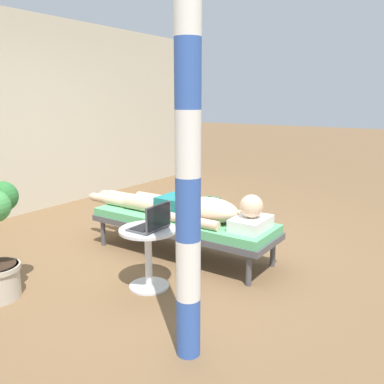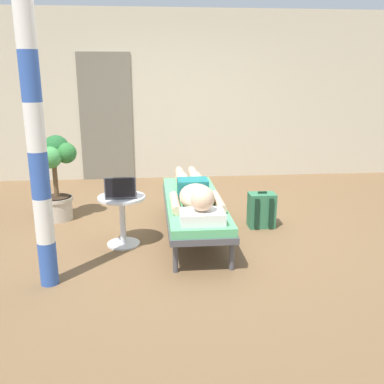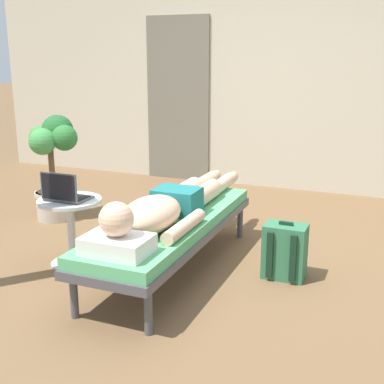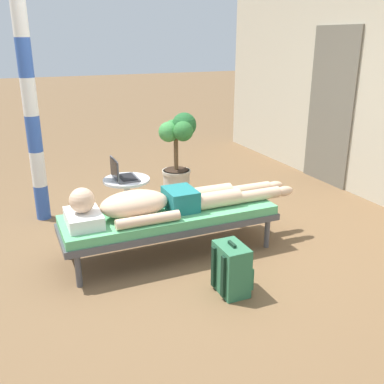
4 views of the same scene
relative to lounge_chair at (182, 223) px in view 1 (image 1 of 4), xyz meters
The scene contains 8 objects.
ground_plane 0.39m from the lounge_chair, 91.21° to the left, with size 40.00×40.00×0.00m, color brown.
house_wall_back 3.00m from the lounge_chair, 90.00° to the left, with size 7.60×0.20×2.70m, color beige.
lounge_chair is the anchor object (origin of this frame).
person_reclining 0.19m from the lounge_chair, 90.00° to the right, with size 0.53×2.17×0.32m.
side_table 0.78m from the lounge_chair, 165.84° to the right, with size 0.48×0.48×0.52m.
laptop 0.83m from the lounge_chair, 162.26° to the right, with size 0.31×0.24×0.23m.
backpack 0.84m from the lounge_chair, 14.29° to the left, with size 0.30×0.26×0.42m.
porch_post 1.93m from the lounge_chair, 143.16° to the right, with size 0.15×0.15×2.65m.
Camera 1 is at (-3.21, -2.49, 1.58)m, focal length 38.17 mm.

